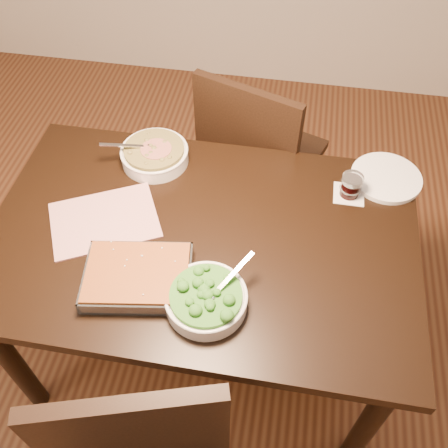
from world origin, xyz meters
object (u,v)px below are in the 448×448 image
stew_bowl (155,154)px  wine_tumbler (351,185)px  broccoli_bowl (206,299)px  baking_dish (138,277)px  dinner_plate (386,178)px  chair_far (257,155)px  table (202,252)px

stew_bowl → wine_tumbler: 0.71m
stew_bowl → broccoli_bowl: bearing=-61.9°
baking_dish → wine_tumbler: 0.78m
wine_tumbler → dinner_plate: size_ratio=0.33×
broccoli_bowl → baking_dish: 0.22m
broccoli_bowl → dinner_plate: (0.53, 0.61, -0.02)m
broccoli_bowl → dinner_plate: size_ratio=1.00×
wine_tumbler → chair_far: 0.58m
stew_bowl → chair_far: chair_far is taller
dinner_plate → chair_far: 0.61m
stew_bowl → wine_tumbler: size_ratio=3.18×
broccoli_bowl → table: bearing=105.0°
dinner_plate → chair_far: size_ratio=0.26×
broccoli_bowl → dinner_plate: 0.81m
table → stew_bowl: 0.41m
baking_dish → dinner_plate: size_ratio=1.39×
stew_bowl → chair_far: (0.35, 0.33, -0.25)m
stew_bowl → dinner_plate: (0.83, 0.05, -0.03)m
table → stew_bowl: size_ratio=5.30×
stew_bowl → baking_dish: bearing=-80.6°
baking_dish → dinner_plate: baking_dish is taller
stew_bowl → chair_far: 0.54m
table → dinner_plate: (0.60, 0.36, 0.10)m
wine_tumbler → dinner_plate: bearing=36.8°
broccoli_bowl → chair_far: size_ratio=0.26×
table → baking_dish: baking_dish is taller
stew_bowl → broccoli_bowl: 0.64m
broccoli_bowl → chair_far: bearing=87.2°
broccoli_bowl → baking_dish: broccoli_bowl is taller
table → baking_dish: size_ratio=4.03×
stew_bowl → baking_dish: (0.09, -0.52, -0.01)m
baking_dish → wine_tumbler: wine_tumbler is taller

